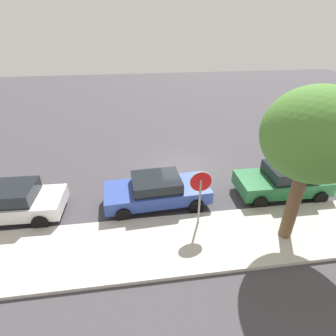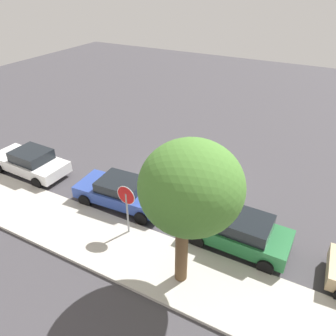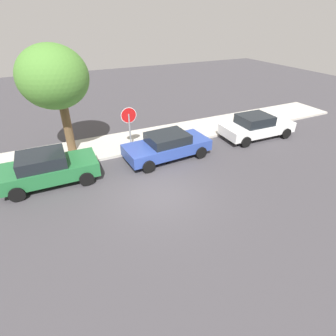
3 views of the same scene
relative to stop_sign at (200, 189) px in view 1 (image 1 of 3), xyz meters
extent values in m
plane|color=#423F44|center=(-0.27, -4.45, -1.72)|extent=(60.00, 60.00, 0.00)
cube|color=beige|center=(-0.27, 0.93, -1.65)|extent=(32.00, 2.96, 0.14)
cylinder|color=gray|center=(0.00, 0.00, -0.65)|extent=(0.08, 0.08, 2.13)
cylinder|color=white|center=(0.00, 0.00, 0.33)|extent=(0.85, 0.04, 0.85)
cylinder|color=red|center=(0.00, 0.00, 0.33)|extent=(0.80, 0.05, 0.80)
cube|color=#2D479E|center=(1.47, -1.65, -1.12)|extent=(4.61, 2.12, 0.57)
cube|color=black|center=(1.50, -1.65, -0.60)|extent=(2.14, 1.76, 0.47)
cylinder|color=black|center=(-0.01, -2.67, -1.40)|extent=(0.65, 0.26, 0.64)
cylinder|color=black|center=(-0.12, -0.81, -1.40)|extent=(0.65, 0.26, 0.64)
cylinder|color=black|center=(3.05, -2.49, -1.40)|extent=(0.65, 0.26, 0.64)
cylinder|color=black|center=(2.94, -0.63, -1.40)|extent=(0.65, 0.26, 0.64)
cube|color=#236B38|center=(-4.30, -1.56, -1.09)|extent=(4.12, 1.89, 0.65)
cube|color=black|center=(-4.55, -1.56, -0.50)|extent=(2.00, 1.65, 0.53)
cylinder|color=black|center=(-2.89, -0.66, -1.40)|extent=(0.64, 0.23, 0.64)
cylinder|color=black|center=(-2.92, -2.50, -1.40)|extent=(0.64, 0.23, 0.64)
cylinder|color=black|center=(-5.68, -0.63, -1.40)|extent=(0.64, 0.23, 0.64)
cylinder|color=black|center=(-5.71, -2.47, -1.40)|extent=(0.64, 0.23, 0.64)
cube|color=white|center=(7.65, -1.59, -1.12)|extent=(4.55, 1.96, 0.59)
cube|color=black|center=(7.36, -1.58, -0.55)|extent=(1.95, 1.67, 0.55)
cylinder|color=black|center=(6.14, -0.63, -1.40)|extent=(0.65, 0.24, 0.64)
cylinder|color=black|center=(6.09, -2.46, -1.40)|extent=(0.65, 0.24, 0.64)
cylinder|color=brown|center=(-3.05, 1.13, -0.24)|extent=(0.45, 0.45, 2.95)
ellipsoid|color=#4C8433|center=(-3.24, 0.97, 2.39)|extent=(3.30, 3.30, 3.00)
camera|label=1|loc=(2.30, 7.79, 5.46)|focal=28.00mm
camera|label=2|loc=(-6.51, 8.56, 8.05)|focal=35.00mm
camera|label=3|loc=(-3.86, -12.94, 4.96)|focal=28.00mm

